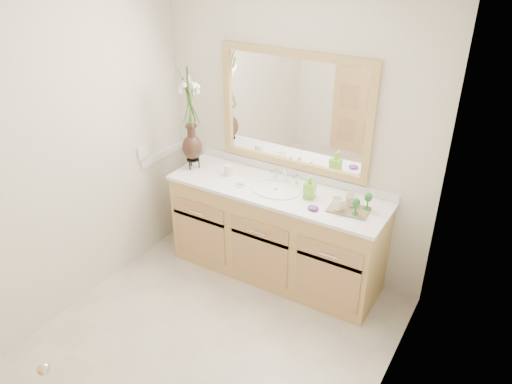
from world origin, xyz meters
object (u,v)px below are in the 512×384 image
Objects in this scene: flower_vase at (190,107)px; tumbler at (228,170)px; soap_bottle at (310,188)px; tray at (349,209)px.

flower_vase is 8.78× the size of tumbler.
flower_vase is 4.81× the size of soap_bottle.
flower_vase reaches higher than soap_bottle.
tumbler is at bearing 170.69° from soap_bottle.
tray is at bearing 0.10° from flower_vase.
flower_vase is 1.55m from tray.
soap_bottle reaches higher than tumbler.
flower_vase is at bearing 172.66° from soap_bottle.
tumbler is at bearing 6.01° from flower_vase.
soap_bottle reaches higher than tray.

